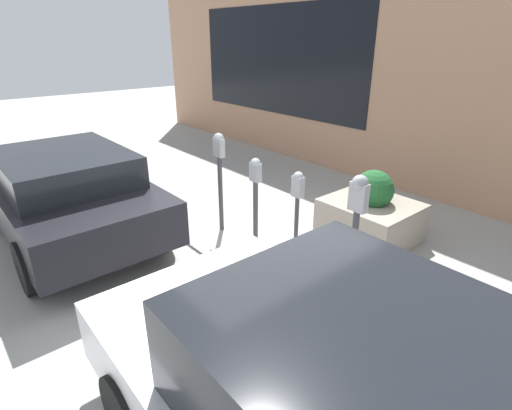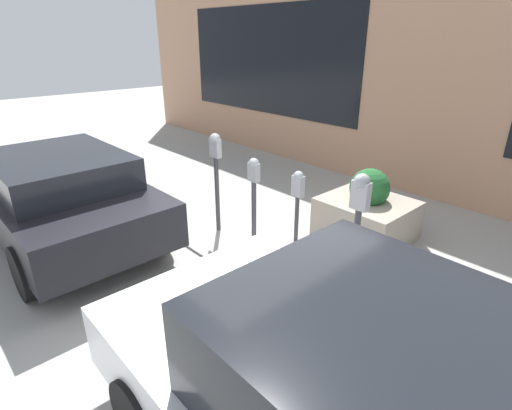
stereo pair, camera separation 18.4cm
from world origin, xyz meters
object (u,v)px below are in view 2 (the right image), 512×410
at_px(parking_meter_middle, 254,190).
at_px(parking_meter_fourth, 216,164).
at_px(planter_box, 367,213).
at_px(parking_meter_nearest, 358,216).
at_px(parked_car_middle, 60,195).
at_px(parking_meter_second, 297,204).

xyz_separation_m(parking_meter_middle, parking_meter_fourth, (0.90, -0.04, 0.17)).
relative_size(parking_meter_fourth, planter_box, 1.24).
bearing_deg(parking_meter_nearest, parked_car_middle, 25.40).
height_order(parking_meter_second, parking_meter_fourth, parking_meter_fourth).
bearing_deg(planter_box, parking_meter_middle, 62.26).
distance_m(parking_meter_nearest, parking_meter_fourth, 2.61).
bearing_deg(planter_box, parking_meter_fourth, 41.79).
bearing_deg(parking_meter_nearest, parking_meter_second, -0.79).
bearing_deg(parking_meter_second, planter_box, -90.14).
relative_size(parking_meter_middle, parked_car_middle, 0.35).
bearing_deg(parking_meter_middle, parked_car_middle, 40.90).
xyz_separation_m(parking_meter_nearest, parking_meter_middle, (1.71, -0.04, -0.20)).
height_order(planter_box, parked_car_middle, parked_car_middle).
xyz_separation_m(parking_meter_nearest, parked_car_middle, (3.89, 1.84, -0.40)).
height_order(parking_meter_second, planter_box, parking_meter_second).
height_order(parking_meter_nearest, parking_meter_middle, parking_meter_nearest).
xyz_separation_m(parking_meter_second, parking_meter_middle, (0.83, -0.03, -0.06)).
xyz_separation_m(parking_meter_second, parked_car_middle, (3.01, 1.86, -0.26)).
height_order(parking_meter_fourth, planter_box, parking_meter_fourth).
height_order(parking_meter_middle, parked_car_middle, parking_meter_middle).
relative_size(parking_meter_second, parking_meter_middle, 1.02).
xyz_separation_m(parking_meter_middle, parked_car_middle, (2.18, 1.89, -0.20)).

